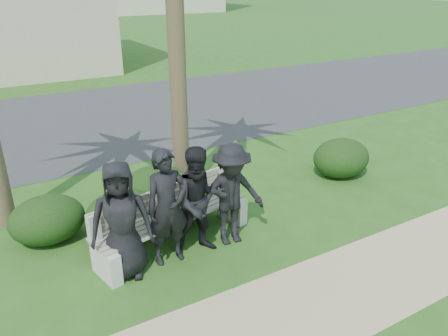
{
  "coord_description": "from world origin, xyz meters",
  "views": [
    {
      "loc": [
        -2.93,
        -5.18,
        3.97
      ],
      "look_at": [
        0.65,
        1.0,
        0.86
      ],
      "focal_mm": 35.0,
      "sensor_mm": 36.0,
      "label": 1
    }
  ],
  "objects_px": {
    "park_bench": "(174,221)",
    "man_c": "(200,202)",
    "man_b": "(167,207)",
    "man_d": "(231,195)",
    "man_a": "(121,221)"
  },
  "relations": [
    {
      "from": "man_c",
      "to": "man_d",
      "type": "height_order",
      "value": "man_c"
    },
    {
      "from": "man_c",
      "to": "man_b",
      "type": "bearing_deg",
      "value": -174.2
    },
    {
      "from": "man_a",
      "to": "man_c",
      "type": "relative_size",
      "value": 1.01
    },
    {
      "from": "man_b",
      "to": "park_bench",
      "type": "bearing_deg",
      "value": 55.81
    },
    {
      "from": "man_b",
      "to": "man_c",
      "type": "xyz_separation_m",
      "value": [
        0.52,
        -0.03,
        -0.03
      ]
    },
    {
      "from": "man_c",
      "to": "man_a",
      "type": "bearing_deg",
      "value": -172.38
    },
    {
      "from": "man_d",
      "to": "man_b",
      "type": "bearing_deg",
      "value": -174.77
    },
    {
      "from": "park_bench",
      "to": "man_b",
      "type": "xyz_separation_m",
      "value": [
        -0.24,
        -0.35,
        0.48
      ]
    },
    {
      "from": "man_a",
      "to": "man_d",
      "type": "distance_m",
      "value": 1.76
    },
    {
      "from": "man_a",
      "to": "man_b",
      "type": "height_order",
      "value": "man_b"
    },
    {
      "from": "man_a",
      "to": "man_b",
      "type": "bearing_deg",
      "value": 18.62
    },
    {
      "from": "park_bench",
      "to": "man_c",
      "type": "distance_m",
      "value": 0.65
    },
    {
      "from": "park_bench",
      "to": "man_b",
      "type": "relative_size",
      "value": 1.53
    },
    {
      "from": "park_bench",
      "to": "man_d",
      "type": "height_order",
      "value": "man_d"
    },
    {
      "from": "park_bench",
      "to": "man_a",
      "type": "relative_size",
      "value": 1.57
    }
  ]
}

